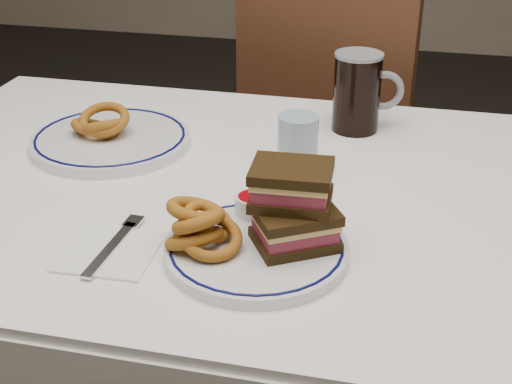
% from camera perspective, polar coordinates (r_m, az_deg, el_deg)
% --- Properties ---
extents(dining_table, '(1.27, 0.87, 0.75)m').
position_cam_1_polar(dining_table, '(1.23, -2.03, -3.63)').
color(dining_table, white).
rests_on(dining_table, floor).
extents(chair_far, '(0.57, 0.57, 1.01)m').
position_cam_1_polar(chair_far, '(1.98, 6.48, 5.56)').
color(chair_far, '#462716').
rests_on(chair_far, floor).
extents(main_plate, '(0.26, 0.26, 0.02)m').
position_cam_1_polar(main_plate, '(0.98, 0.03, -4.62)').
color(main_plate, white).
rests_on(main_plate, dining_table).
extents(reuben_sandwich, '(0.14, 0.13, 0.11)m').
position_cam_1_polar(reuben_sandwich, '(0.96, 3.00, -1.11)').
color(reuben_sandwich, black).
rests_on(reuben_sandwich, main_plate).
extents(onion_rings_main, '(0.12, 0.11, 0.09)m').
position_cam_1_polar(onion_rings_main, '(0.97, -4.44, -2.72)').
color(onion_rings_main, brown).
rests_on(onion_rings_main, main_plate).
extents(ketchup_ramekin, '(0.05, 0.05, 0.03)m').
position_cam_1_polar(ketchup_ramekin, '(1.05, -0.30, -0.95)').
color(ketchup_ramekin, white).
rests_on(ketchup_ramekin, main_plate).
extents(beer_mug, '(0.14, 0.09, 0.15)m').
position_cam_1_polar(beer_mug, '(1.38, 8.20, 7.96)').
color(beer_mug, black).
rests_on(beer_mug, dining_table).
extents(water_glass, '(0.07, 0.07, 0.11)m').
position_cam_1_polar(water_glass, '(1.19, 3.35, 3.67)').
color(water_glass, '#98B2C4').
rests_on(water_glass, dining_table).
extents(far_plate, '(0.29, 0.29, 0.02)m').
position_cam_1_polar(far_plate, '(1.35, -11.54, 4.13)').
color(far_plate, white).
rests_on(far_plate, dining_table).
extents(onion_rings_far, '(0.12, 0.10, 0.08)m').
position_cam_1_polar(onion_rings_far, '(1.34, -12.32, 5.30)').
color(onion_rings_far, brown).
rests_on(onion_rings_far, far_plate).
extents(napkin_fork, '(0.13, 0.17, 0.01)m').
position_cam_1_polar(napkin_fork, '(1.02, -11.51, -4.55)').
color(napkin_fork, white).
rests_on(napkin_fork, dining_table).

